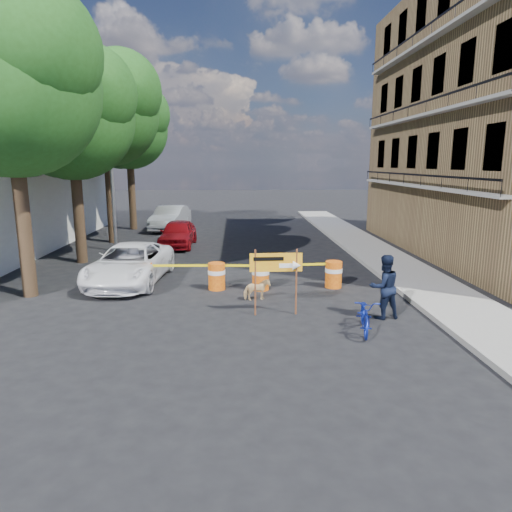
{
  "coord_description": "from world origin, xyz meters",
  "views": [
    {
      "loc": [
        -0.24,
        -12.28,
        4.15
      ],
      "look_at": [
        0.37,
        1.67,
        1.3
      ],
      "focal_mm": 32.0,
      "sensor_mm": 36.0,
      "label": 1
    }
  ],
  "objects": [
    {
      "name": "barrel_mid_right",
      "position": [
        0.56,
        2.41,
        0.47
      ],
      "size": [
        0.58,
        0.58,
        0.9
      ],
      "color": "#C63C0B",
      "rests_on": "ground"
    },
    {
      "name": "suv_white",
      "position": [
        -3.98,
        3.5,
        0.68
      ],
      "size": [
        2.64,
        5.06,
        1.36
      ],
      "primitive_type": "imported",
      "rotation": [
        0.0,
        0.0,
        -0.08
      ],
      "color": "white",
      "rests_on": "ground"
    },
    {
      "name": "barrel_far_left",
      "position": [
        -3.32,
        2.58,
        0.47
      ],
      "size": [
        0.58,
        0.58,
        0.9
      ],
      "color": "#C63C0B",
      "rests_on": "ground"
    },
    {
      "name": "sedan_silver",
      "position": [
        -4.36,
        16.5,
        0.76
      ],
      "size": [
        2.19,
        4.8,
        1.52
      ],
      "primitive_type": "imported",
      "rotation": [
        0.0,
        0.0,
        -0.13
      ],
      "color": "silver",
      "rests_on": "ground"
    },
    {
      "name": "pedestrian",
      "position": [
        3.74,
        -0.58,
        0.88
      ],
      "size": [
        0.98,
        0.83,
        1.76
      ],
      "primitive_type": "imported",
      "rotation": [
        0.0,
        0.0,
        3.35
      ],
      "color": "black",
      "rests_on": "ground"
    },
    {
      "name": "bicycle",
      "position": [
        2.96,
        -1.57,
        0.86
      ],
      "size": [
        0.76,
        1.0,
        1.71
      ],
      "primitive_type": "imported",
      "rotation": [
        0.0,
        0.0,
        -0.2
      ],
      "color": "#13249C",
      "rests_on": "ground"
    },
    {
      "name": "sedan_red",
      "position": [
        -3.18,
        10.6,
        0.67
      ],
      "size": [
        1.71,
        4.0,
        1.35
      ],
      "primitive_type": "imported",
      "rotation": [
        0.0,
        0.0,
        -0.03
      ],
      "color": "maroon",
      "rests_on": "ground"
    },
    {
      "name": "streetlamp",
      "position": [
        -5.93,
        9.5,
        4.38
      ],
      "size": [
        1.25,
        0.18,
        8.0
      ],
      "color": "gray",
      "rests_on": "ground"
    },
    {
      "name": "dog",
      "position": [
        0.38,
        1.2,
        0.34
      ],
      "size": [
        0.86,
        0.54,
        0.67
      ],
      "primitive_type": "imported",
      "rotation": [
        0.0,
        0.0,
        1.81
      ],
      "color": "#DCB87E",
      "rests_on": "ground"
    },
    {
      "name": "barrel_mid_left",
      "position": [
        -0.9,
        2.51,
        0.47
      ],
      "size": [
        0.58,
        0.58,
        0.9
      ],
      "color": "#C63C0B",
      "rests_on": "ground"
    },
    {
      "name": "tree_near",
      "position": [
        -6.73,
        2.0,
        6.36
      ],
      "size": [
        5.46,
        5.2,
        9.15
      ],
      "color": "#332316",
      "rests_on": "ground"
    },
    {
      "name": "barrel_far_right",
      "position": [
        3.05,
        2.6,
        0.47
      ],
      "size": [
        0.58,
        0.58,
        0.9
      ],
      "color": "#C63C0B",
      "rests_on": "ground"
    },
    {
      "name": "tree_far",
      "position": [
        -6.74,
        17.0,
        6.22
      ],
      "size": [
        5.04,
        4.8,
        8.84
      ],
      "color": "#332316",
      "rests_on": "ground"
    },
    {
      "name": "sidewalk_east",
      "position": [
        6.2,
        6.0,
        0.07
      ],
      "size": [
        2.4,
        40.0,
        0.15
      ],
      "primitive_type": "cube",
      "color": "gray",
      "rests_on": "ground"
    },
    {
      "name": "detour_sign",
      "position": [
        1.03,
        -0.18,
        1.36
      ],
      "size": [
        1.45,
        0.27,
        1.86
      ],
      "rotation": [
        0.0,
        0.0,
        0.03
      ],
      "color": "#592D19",
      "rests_on": "ground"
    },
    {
      "name": "ground",
      "position": [
        0.0,
        0.0,
        0.0
      ],
      "size": [
        120.0,
        120.0,
        0.0
      ],
      "primitive_type": "plane",
      "color": "black",
      "rests_on": "ground"
    },
    {
      "name": "tree_mid_a",
      "position": [
        -6.74,
        7.0,
        6.01
      ],
      "size": [
        5.25,
        5.0,
        8.68
      ],
      "color": "#332316",
      "rests_on": "ground"
    },
    {
      "name": "tree_mid_b",
      "position": [
        -6.73,
        12.0,
        6.71
      ],
      "size": [
        5.67,
        5.4,
        9.62
      ],
      "color": "#332316",
      "rests_on": "ground"
    }
  ]
}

